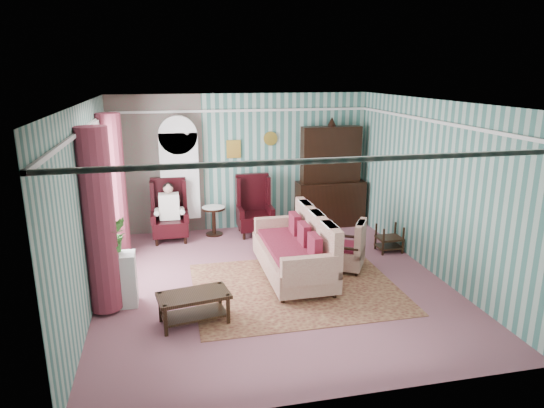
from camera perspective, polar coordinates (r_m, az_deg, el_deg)
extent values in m
plane|color=#844C53|center=(8.05, 0.14, -9.17)|extent=(6.00, 6.00, 0.00)
cube|color=#3A6960|center=(10.44, -3.44, 4.90)|extent=(5.50, 0.02, 2.90)
cube|color=#3A6960|center=(4.83, 7.98, -7.87)|extent=(5.50, 0.02, 2.90)
cube|color=#3A6960|center=(7.48, -20.88, -0.31)|extent=(0.02, 6.00, 2.90)
cube|color=#3A6960|center=(8.57, 18.40, 1.82)|extent=(0.02, 6.00, 2.90)
cube|color=silver|center=(7.34, 0.15, 11.91)|extent=(5.50, 6.00, 0.02)
cube|color=brown|center=(10.31, -13.39, 4.38)|extent=(1.90, 0.01, 2.90)
cube|color=silver|center=(7.36, 0.15, 9.19)|extent=(5.50, 6.00, 0.05)
cube|color=white|center=(8.03, -20.15, 1.52)|extent=(0.04, 1.50, 1.90)
cylinder|color=maroon|center=(7.05, -19.69, -1.97)|extent=(0.44, 0.44, 2.60)
cylinder|color=maroon|center=(9.07, -18.16, 1.90)|extent=(0.44, 0.44, 2.60)
cube|color=gold|center=(10.34, -4.55, 6.46)|extent=(0.30, 0.03, 0.38)
cube|color=white|center=(10.23, -10.76, 2.55)|extent=(0.80, 0.28, 2.24)
cube|color=black|center=(10.69, 6.95, 3.58)|extent=(1.50, 0.56, 2.36)
cube|color=black|center=(9.97, -11.98, -0.78)|extent=(0.76, 0.80, 1.25)
cube|color=black|center=(10.12, -2.04, -0.21)|extent=(0.76, 0.80, 1.25)
cylinder|color=black|center=(10.25, -6.86, -2.01)|extent=(0.50, 0.50, 0.60)
cube|color=black|center=(9.52, 13.63, -3.90)|extent=(0.45, 0.38, 0.54)
cube|color=white|center=(7.50, -17.75, -8.52)|extent=(0.55, 0.35, 0.80)
cube|color=#521B23|center=(7.85, 2.79, -9.81)|extent=(3.20, 2.60, 0.01)
cube|color=#B7B28D|center=(8.12, 2.46, -5.21)|extent=(1.09, 2.19, 0.98)
cube|color=#BFAE94|center=(8.49, 8.48, -4.81)|extent=(1.00, 1.00, 0.87)
cube|color=black|center=(6.85, -9.16, -12.01)|extent=(1.03, 0.66, 0.43)
imported|color=#19531E|center=(7.16, -18.40, -4.39)|extent=(0.47, 0.44, 0.44)
imported|color=#27531A|center=(7.37, -17.85, -3.43)|extent=(0.36, 0.33, 0.52)
imported|color=#204916|center=(7.35, -18.82, -4.30)|extent=(0.22, 0.22, 0.35)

